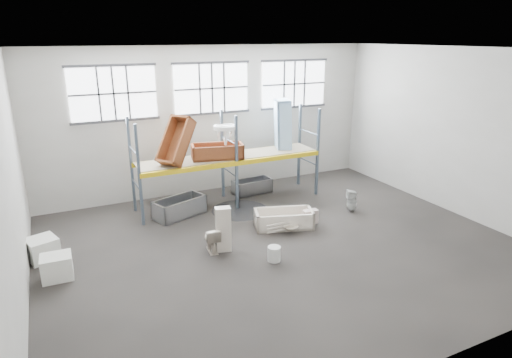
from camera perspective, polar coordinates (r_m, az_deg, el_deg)
floor at (r=11.80m, az=3.20°, el=-8.77°), size 12.00×10.00×0.10m
ceiling at (r=10.52m, az=3.70°, el=16.82°), size 12.00×10.00×0.10m
wall_back at (r=15.38m, az=-5.79°, el=7.64°), size 12.00×0.10×5.00m
wall_front at (r=7.16m, az=23.51°, el=-6.42°), size 12.00×0.10×5.00m
wall_left at (r=9.64m, az=-29.88°, el=-1.18°), size 0.10×10.00×5.00m
wall_right at (r=14.74m, az=24.58°, el=5.62°), size 0.10×10.00×5.00m
window_left at (r=14.35m, az=-18.06°, el=10.54°), size 2.60×0.04×1.60m
window_mid at (r=15.12m, az=-5.78°, el=11.67°), size 2.60×0.04×1.60m
window_right at (r=16.48m, az=4.96°, el=12.23°), size 2.60×0.04×1.60m
rack_upright_la at (r=12.84m, az=-14.94°, el=0.37°), size 0.08×0.08×3.00m
rack_upright_lb at (r=13.98m, az=-15.91°, el=1.73°), size 0.08×0.08×3.00m
rack_upright_ma at (r=13.67m, az=-2.55°, el=2.05°), size 0.08×0.08×3.00m
rack_upright_mb at (r=14.74m, az=-4.39°, el=3.22°), size 0.08×0.08×3.00m
rack_upright_ra at (r=15.05m, az=8.02°, el=3.41°), size 0.08×0.08×3.00m
rack_upright_rb at (r=16.03m, az=5.66°, el=4.42°), size 0.08×0.08×3.00m
rack_beam_front at (r=13.67m, az=-2.55°, el=2.05°), size 6.00×0.10×0.14m
rack_beam_back at (r=14.74m, az=-4.39°, el=3.22°), size 6.00×0.10×0.14m
shelf_deck at (r=14.18m, az=-3.51°, el=2.97°), size 5.90×1.10×0.03m
wet_patch at (r=13.98m, az=-2.14°, el=-4.06°), size 1.80×1.80×0.00m
bathtub_beige at (r=12.75m, az=3.64°, el=-5.18°), size 1.83×1.26×0.49m
cistern_spare at (r=12.87m, az=7.07°, el=-4.89°), size 0.45×0.24×0.41m
sink_in_tub at (r=12.39m, az=4.49°, el=-6.36°), size 0.47×0.47×0.15m
toilet_beige at (r=11.37m, az=-5.81°, el=-7.79°), size 0.44×0.69×0.67m
cistern_tall at (r=11.27m, az=-4.29°, el=-6.54°), size 0.43×0.33×1.18m
toilet_white at (r=14.07m, az=12.38°, el=-2.79°), size 0.43×0.42×0.71m
steel_tub_left at (r=13.64m, az=-9.93°, el=-3.63°), size 1.71×1.21×0.57m
steel_tub_right at (r=15.40m, az=-0.50°, el=-0.94°), size 1.38×0.72×0.49m
rust_tub_flat at (r=13.88m, az=-5.05°, el=3.62°), size 1.74×1.10×0.45m
rust_tub_tilted at (r=13.33m, az=-10.39°, el=4.89°), size 1.41×1.28×1.49m
sink_on_shelf at (r=13.61m, az=-3.97°, el=4.55°), size 0.83×0.71×0.64m
blue_tub_upright at (r=15.06m, az=3.50°, el=7.06°), size 0.78×0.94×1.73m
bucket at (r=10.93m, az=2.37°, el=-9.70°), size 0.35×0.35×0.37m
carton_near at (r=11.12m, az=-24.49°, el=-10.38°), size 0.68×0.59×0.57m
carton_far at (r=12.16m, az=-26.04°, el=-8.18°), size 0.84×0.84×0.56m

